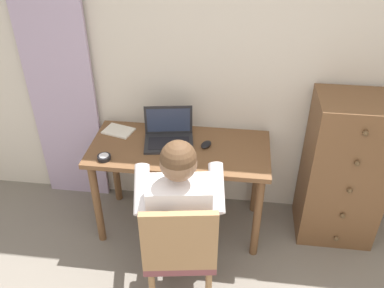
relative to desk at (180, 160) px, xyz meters
name	(u,v)px	position (x,y,z in m)	size (l,w,h in m)	color
wall_back	(256,61)	(0.48, 0.36, 0.63)	(4.80, 0.05, 2.50)	beige
curtain_panel	(58,73)	(-0.93, 0.29, 0.49)	(0.51, 0.03, 2.22)	#B29EBC
desk	(180,160)	(0.00, 0.00, 0.00)	(1.25, 0.58, 0.73)	brown
dresser	(344,171)	(1.16, 0.09, -0.06)	(0.54, 0.45, 1.13)	brown
chair	(180,249)	(0.10, -0.70, -0.14)	(0.48, 0.46, 0.87)	brown
person_seated	(180,205)	(0.08, -0.52, 0.05)	(0.59, 0.62, 1.19)	#33384C
laptop	(169,135)	(-0.09, 0.06, 0.16)	(0.38, 0.30, 0.24)	#232326
computer_mouse	(206,145)	(0.18, 0.03, 0.13)	(0.06, 0.10, 0.03)	black
desk_clock	(104,157)	(-0.48, -0.20, 0.13)	(0.09, 0.09, 0.03)	black
notebook_pad	(119,131)	(-0.48, 0.15, 0.12)	(0.21, 0.15, 0.01)	silver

